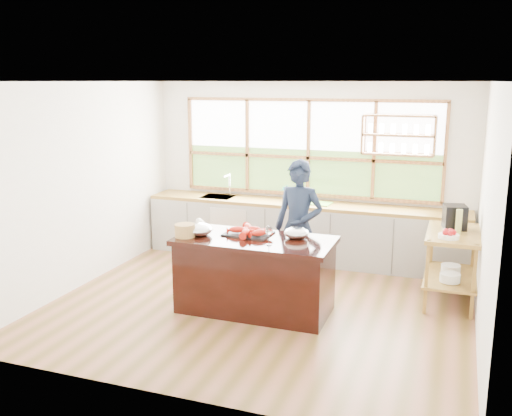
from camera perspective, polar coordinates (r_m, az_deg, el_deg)
The scene contains 18 objects.
ground_plane at distance 7.16m, azimuth 0.44°, elevation -9.61°, with size 5.00×5.00×0.00m, color #9A5F42.
room_shell at distance 7.17m, azimuth 2.01°, elevation 4.95°, with size 5.02×4.52×2.71m.
back_counter at distance 8.78m, azimuth 4.52°, elevation -2.29°, with size 4.90×0.63×0.90m.
right_shelf_unit at distance 7.45m, azimuth 18.99°, elevation -4.49°, with size 0.62×1.10×0.90m.
island at distance 6.82m, azimuth -0.11°, elevation -6.67°, with size 1.85×0.90×0.90m.
cook at distance 7.28m, azimuth 4.28°, elevation -2.01°, with size 0.64×0.42×1.75m, color #172035.
potted_plant at distance 8.79m, azimuth 2.96°, elevation 1.52°, with size 0.13×0.09×0.24m, color slate.
cutting_board at distance 8.62m, azimuth 6.17°, elevation 0.48°, with size 0.40×0.30×0.01m, color #6BBC3C.
espresso_machine at distance 7.51m, azimuth 19.26°, elevation -0.86°, with size 0.26×0.28×0.30m, color black.
wine_bottle at distance 7.26m, azimuth 19.62°, elevation -1.32°, with size 0.08×0.08×0.30m, color #B7BB57.
fruit_bowl at distance 7.06m, azimuth 18.73°, elevation -2.54°, with size 0.24×0.24×0.11m.
slate_board at distance 6.86m, azimuth -0.79°, elevation -2.58°, with size 0.55×0.40×0.02m, color black.
lobster_pile at distance 6.82m, azimuth -0.70°, elevation -2.26°, with size 0.52×0.48×0.08m.
mixing_bowl_left at distance 6.86m, azimuth -5.70°, elevation -2.15°, with size 0.32×0.32×0.15m, color silver.
mixing_bowl_right at distance 6.71m, azimuth 4.08°, elevation -2.51°, with size 0.29×0.29×0.14m, color silver.
wine_glass at distance 6.39m, azimuth 1.32°, elevation -2.33°, with size 0.08×0.08×0.22m.
wicker_basket at distance 6.79m, azimuth -7.13°, elevation -2.25°, with size 0.24×0.24×0.15m, color tan.
parchment_roll at distance 7.25m, azimuth -5.46°, elevation -1.56°, with size 0.08×0.08×0.30m, color white.
Camera 1 is at (2.19, -6.26, 2.71)m, focal length 40.00 mm.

